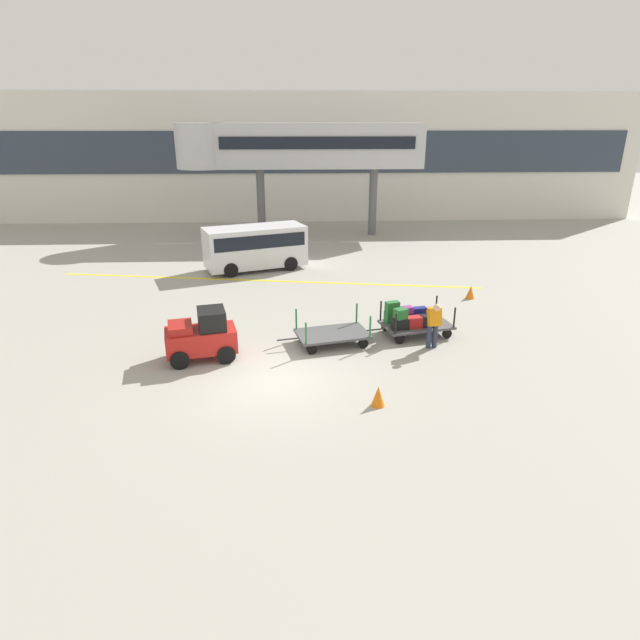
{
  "coord_description": "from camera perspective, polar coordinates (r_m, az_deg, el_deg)",
  "views": [
    {
      "loc": [
        0.76,
        -13.4,
        6.92
      ],
      "look_at": [
        1.47,
        2.32,
        0.91
      ],
      "focal_mm": 29.54,
      "sensor_mm": 36.0,
      "label": 1
    }
  ],
  "objects": [
    {
      "name": "ground_plane",
      "position": [
        15.1,
        -5.23,
        -6.47
      ],
      "size": [
        120.0,
        120.0,
        0.0
      ],
      "primitive_type": "plane",
      "color": "#9E9B91"
    },
    {
      "name": "apron_lead_line",
      "position": [
        24.32,
        -6.05,
        4.26
      ],
      "size": [
        19.15,
        3.34,
        0.01
      ],
      "primitive_type": "cube",
      "rotation": [
        0.0,
        0.0,
        -0.16
      ],
      "color": "yellow",
      "rests_on": "ground_plane"
    },
    {
      "name": "terminal_building",
      "position": [
        39.47,
        -3.88,
        17.16
      ],
      "size": [
        50.71,
        2.51,
        8.73
      ],
      "color": "silver",
      "rests_on": "ground_plane"
    },
    {
      "name": "jet_bridge",
      "position": [
        33.43,
        -3.29,
        18.22
      ],
      "size": [
        14.85,
        3.0,
        6.74
      ],
      "color": "#B7B7BC",
      "rests_on": "ground_plane"
    },
    {
      "name": "baggage_tug",
      "position": [
        16.41,
        -12.68,
        -1.71
      ],
      "size": [
        2.3,
        1.63,
        1.58
      ],
      "color": "red",
      "rests_on": "ground_plane"
    },
    {
      "name": "baggage_cart_lead",
      "position": [
        17.22,
        1.33,
        -1.55
      ],
      "size": [
        3.09,
        1.89,
        1.1
      ],
      "color": "#4C4C4F",
      "rests_on": "ground_plane"
    },
    {
      "name": "baggage_cart_middle",
      "position": [
        18.17,
        10.02,
        0.04
      ],
      "size": [
        3.09,
        1.89,
        1.14
      ],
      "color": "#4C4C4F",
      "rests_on": "ground_plane"
    },
    {
      "name": "baggage_handler",
      "position": [
        17.08,
        12.23,
        -0.36
      ],
      "size": [
        0.44,
        0.46,
        1.56
      ],
      "color": "#2D334C",
      "rests_on": "ground_plane"
    },
    {
      "name": "shuttle_van",
      "position": [
        26.0,
        -7.04,
        8.12
      ],
      "size": [
        5.16,
        3.47,
        2.1
      ],
      "color": "silver",
      "rests_on": "ground_plane"
    },
    {
      "name": "safety_cone_near",
      "position": [
        22.54,
        15.99,
        2.93
      ],
      "size": [
        0.36,
        0.36,
        0.55
      ],
      "primitive_type": "cone",
      "color": "orange",
      "rests_on": "ground_plane"
    },
    {
      "name": "safety_cone_far",
      "position": [
        13.73,
        6.32,
        -8.19
      ],
      "size": [
        0.36,
        0.36,
        0.55
      ],
      "primitive_type": "cone",
      "color": "orange",
      "rests_on": "ground_plane"
    }
  ]
}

